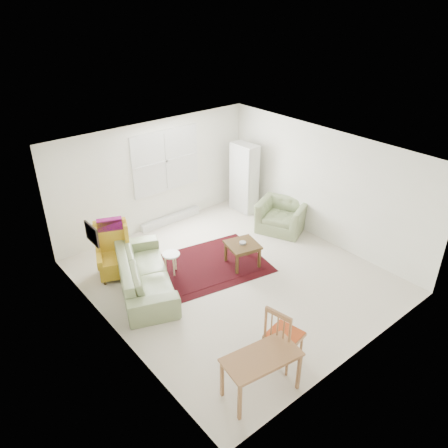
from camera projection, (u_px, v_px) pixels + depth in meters
room at (228, 216)px, 8.11m from camera, size 5.04×5.54×2.51m
rug at (200, 268)px, 8.81m from camera, size 2.93×2.18×0.03m
sofa at (144, 267)px, 8.05m from camera, size 1.65×2.43×0.91m
armchair at (282, 213)px, 10.04m from camera, size 1.28×1.35×0.82m
wingback_chair at (114, 251)px, 8.33m from camera, size 0.85×0.88×1.11m
coffee_table at (242, 254)px, 8.82m from camera, size 0.73×0.73×0.49m
stool at (172, 263)px, 8.56m from camera, size 0.43×0.43×0.46m
cabinet at (244, 178)px, 10.71m from camera, size 0.39×0.71×1.73m
desk at (261, 374)px, 5.97m from camera, size 1.13×0.68×0.67m
desk_chair at (285, 334)px, 6.37m from camera, size 0.55×0.55×1.08m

